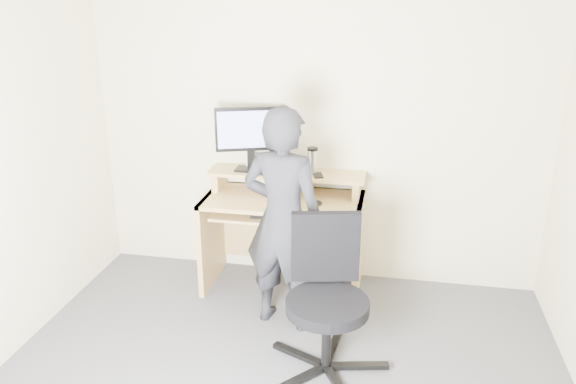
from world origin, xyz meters
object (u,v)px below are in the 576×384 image
(desk, at_px, (285,219))
(person, at_px, (283,220))
(monitor, at_px, (250,133))
(office_chair, at_px, (327,292))

(desk, xyz_separation_m, person, (0.10, -0.56, 0.23))
(monitor, bearing_deg, office_chair, -74.68)
(monitor, xyz_separation_m, office_chair, (0.73, -1.05, -0.69))
(desk, height_order, person, person)
(monitor, height_order, person, person)
(monitor, relative_size, office_chair, 0.53)
(desk, bearing_deg, office_chair, -65.69)
(desk, height_order, monitor, monitor)
(monitor, distance_m, office_chair, 1.46)
(desk, relative_size, monitor, 2.38)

